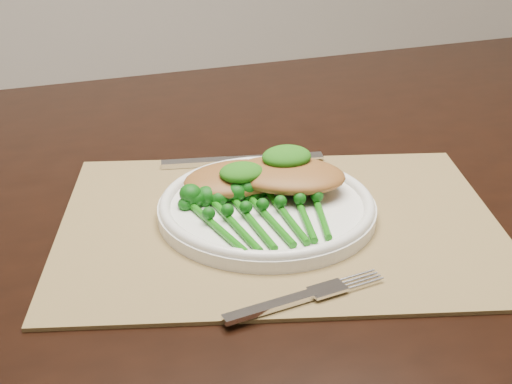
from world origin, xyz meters
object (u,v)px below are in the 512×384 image
object	(u,v)px
chicken_fillet_left	(236,178)
broccolini_bundle	(269,218)
placemat	(280,223)
dinner_plate	(267,206)

from	to	relation	value
chicken_fillet_left	broccolini_bundle	size ratio (longest dim) A/B	0.79
broccolini_bundle	chicken_fillet_left	bearing A→B (deg)	95.19
placemat	broccolini_bundle	bearing A→B (deg)	-118.23
dinner_plate	chicken_fillet_left	world-z (taller)	chicken_fillet_left
placemat	broccolini_bundle	size ratio (longest dim) A/B	3.03
placemat	dinner_plate	size ratio (longest dim) A/B	1.98
placemat	dinner_plate	distance (m)	0.02
dinner_plate	broccolini_bundle	size ratio (longest dim) A/B	1.53
placemat	dinner_plate	bearing A→B (deg)	130.25
placemat	dinner_plate	xyz separation A→B (m)	(-0.01, 0.02, 0.01)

